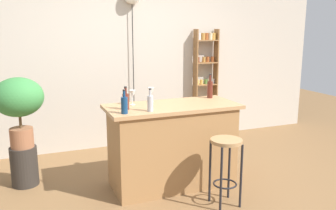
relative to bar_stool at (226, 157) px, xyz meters
name	(u,v)px	position (x,y,z in m)	size (l,w,h in m)	color
ground	(183,195)	(-0.31, 0.34, -0.51)	(12.00, 12.00, 0.00)	brown
back_wall	(130,52)	(-0.31, 2.29, 0.89)	(6.40, 0.10, 2.80)	#BCB2A3
kitchen_counter	(172,145)	(-0.31, 0.64, -0.04)	(1.46, 0.66, 0.93)	#9E7042
bar_stool	(226,157)	(0.00, 0.00, 0.00)	(0.31, 0.31, 0.69)	black
spice_shelf	(205,80)	(0.88, 2.15, 0.43)	(0.38, 0.15, 1.74)	olive
plant_stool	(24,166)	(-1.88, 1.25, -0.28)	(0.30, 0.30, 0.45)	#2D2823
potted_plant	(19,102)	(-1.88, 1.25, 0.47)	(0.54, 0.49, 0.79)	#935B3D
bottle_wine_red	(150,103)	(-0.64, 0.44, 0.51)	(0.06, 0.06, 0.23)	#B2B2B7
bottle_olive_oil	(124,105)	(-0.90, 0.44, 0.52)	(0.07, 0.07, 0.24)	navy
bottle_spirits_clear	(126,101)	(-0.84, 0.61, 0.52)	(0.07, 0.07, 0.24)	#5B2319
bottle_soda_blue	(210,89)	(0.26, 0.85, 0.54)	(0.07, 0.07, 0.29)	#5B2319
wine_glass_left	(133,94)	(-0.72, 0.80, 0.54)	(0.07, 0.07, 0.16)	silver
wine_glass_center	(151,92)	(-0.47, 0.89, 0.54)	(0.07, 0.07, 0.16)	silver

